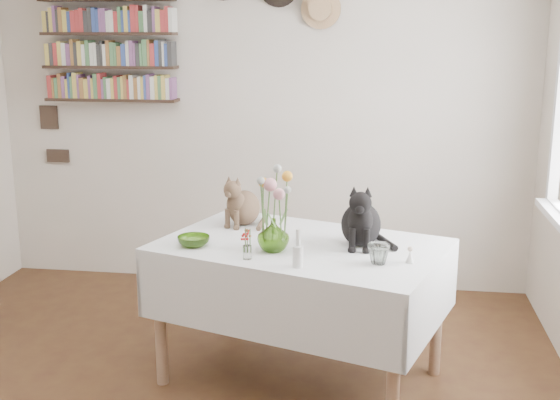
% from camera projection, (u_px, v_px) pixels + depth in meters
% --- Properties ---
extents(room, '(4.08, 4.58, 2.58)m').
position_uv_depth(room, '(169.00, 184.00, 3.04)').
color(room, brown).
rests_on(room, ground).
extents(dining_table, '(1.70, 1.36, 0.79)m').
position_uv_depth(dining_table, '(301.00, 278.00, 3.80)').
color(dining_table, white).
rests_on(dining_table, room).
extents(tabby_cat, '(0.29, 0.32, 0.31)m').
position_uv_depth(tabby_cat, '(244.00, 198.00, 4.11)').
color(tabby_cat, brown).
rests_on(tabby_cat, dining_table).
extents(black_cat, '(0.24, 0.30, 0.35)m').
position_uv_depth(black_cat, '(361.00, 213.00, 3.70)').
color(black_cat, black).
rests_on(black_cat, dining_table).
extents(flower_vase, '(0.18, 0.18, 0.17)m').
position_uv_depth(flower_vase, '(273.00, 235.00, 3.61)').
color(flower_vase, '#77B032').
rests_on(flower_vase, dining_table).
extents(green_bowl, '(0.19, 0.19, 0.05)m').
position_uv_depth(green_bowl, '(194.00, 241.00, 3.71)').
color(green_bowl, '#77B032').
rests_on(green_bowl, dining_table).
extents(drinking_glass, '(0.12, 0.12, 0.10)m').
position_uv_depth(drinking_glass, '(379.00, 254.00, 3.42)').
color(drinking_glass, white).
rests_on(drinking_glass, dining_table).
extents(candlestick, '(0.05, 0.05, 0.19)m').
position_uv_depth(candlestick, '(298.00, 254.00, 3.37)').
color(candlestick, white).
rests_on(candlestick, dining_table).
extents(berry_jar, '(0.04, 0.04, 0.17)m').
position_uv_depth(berry_jar, '(247.00, 244.00, 3.48)').
color(berry_jar, white).
rests_on(berry_jar, dining_table).
extents(porcelain_figurine, '(0.04, 0.04, 0.08)m').
position_uv_depth(porcelain_figurine, '(410.00, 256.00, 3.44)').
color(porcelain_figurine, white).
rests_on(porcelain_figurine, dining_table).
extents(flower_bouquet, '(0.17, 0.13, 0.39)m').
position_uv_depth(flower_bouquet, '(274.00, 187.00, 3.56)').
color(flower_bouquet, '#4C7233').
rests_on(flower_bouquet, flower_vase).
extents(bookshelf_unit, '(1.00, 0.16, 0.91)m').
position_uv_depth(bookshelf_unit, '(109.00, 39.00, 5.13)').
color(bookshelf_unit, '#322118').
rests_on(bookshelf_unit, room).
extents(wall_art_plaques, '(0.21, 0.02, 0.44)m').
position_uv_depth(wall_art_plaques, '(53.00, 133.00, 5.44)').
color(wall_art_plaques, '#38281E').
rests_on(wall_art_plaques, room).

